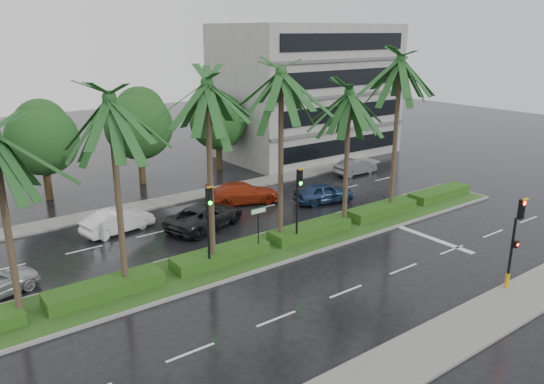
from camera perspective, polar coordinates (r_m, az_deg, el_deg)
ground at (r=28.23m, az=0.79°, el=-6.88°), size 120.00×120.00×0.00m
near_sidewalk at (r=21.97m, az=17.84°, el=-15.06°), size 40.00×2.40×0.12m
far_sidewalk at (r=37.81m, az=-10.38°, el=-0.78°), size 40.00×2.00×0.12m
median at (r=28.93m, az=-0.43°, el=-6.09°), size 36.00×4.00×0.15m
hedge at (r=28.79m, az=-0.43°, el=-5.41°), size 35.20×1.40×0.60m
lane_markings at (r=29.74m, az=5.96°, el=-5.68°), size 34.00×13.06×0.01m
palm_row at (r=26.11m, az=-2.72°, el=9.84°), size 26.30×4.20×10.47m
signal_near at (r=26.00m, az=24.68°, el=-4.70°), size 0.34×0.45×4.36m
signal_median_left at (r=25.28m, az=-6.81°, el=-2.59°), size 0.34×0.42×4.36m
signal_median_right at (r=28.27m, az=2.85°, el=-0.36°), size 0.34×0.42×4.36m
street_sign at (r=27.24m, az=-1.48°, el=-2.97°), size 0.95×0.09×2.60m
bg_trees at (r=41.97m, az=-13.40°, el=7.13°), size 32.83×5.13×7.42m
building at (r=50.80m, az=3.67°, el=10.84°), size 16.00×10.00×12.00m
car_white at (r=32.46m, az=-16.25°, el=-3.01°), size 2.20×4.44×1.40m
car_darkgrey at (r=32.14m, az=-7.22°, el=-2.57°), size 3.93×5.76×1.46m
car_red at (r=36.48m, az=-3.13°, el=-0.10°), size 3.48×5.31×1.43m
car_blue at (r=36.68m, az=5.59°, el=-0.06°), size 2.59×4.47×1.43m
car_grey at (r=44.29m, az=8.95°, el=2.70°), size 1.38×3.89×1.28m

